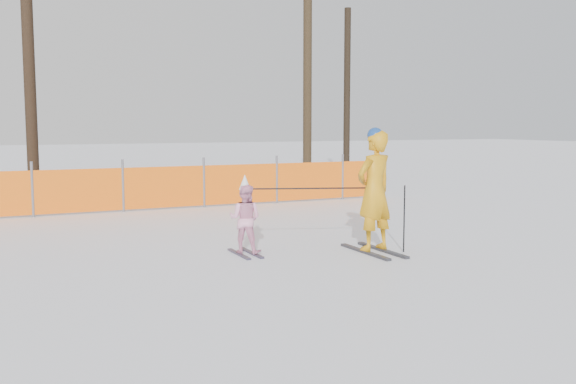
# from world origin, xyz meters

# --- Properties ---
(ground) EXTENTS (120.00, 120.00, 0.00)m
(ground) POSITION_xyz_m (0.00, 0.00, 0.00)
(ground) COLOR white
(ground) RESTS_ON ground
(adult) EXTENTS (0.80, 1.39, 2.03)m
(adult) POSITION_xyz_m (1.31, 0.01, 1.02)
(adult) COLOR black
(adult) RESTS_ON ground
(child) EXTENTS (0.68, 0.87, 1.28)m
(child) POSITION_xyz_m (-0.64, 0.74, 0.59)
(child) COLOR black
(child) RESTS_ON ground
(ski_poles) EXTENTS (2.31, 0.91, 1.10)m
(ski_poles) POSITION_xyz_m (0.87, 0.17, 0.87)
(ski_poles) COLOR black
(ski_poles) RESTS_ON ground
(safety_fence) EXTENTS (17.12, 0.06, 1.25)m
(safety_fence) POSITION_xyz_m (-2.92, 6.63, 0.56)
(safety_fence) COLOR #595960
(safety_fence) RESTS_ON ground
(tree_trunks) EXTENTS (11.30, 2.42, 7.42)m
(tree_trunks) POSITION_xyz_m (2.98, 10.65, 3.32)
(tree_trunks) COLOR #322516
(tree_trunks) RESTS_ON ground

